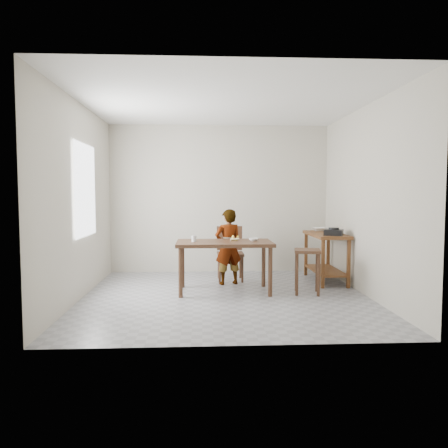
{
  "coord_description": "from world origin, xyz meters",
  "views": [
    {
      "loc": [
        -0.34,
        -6.06,
        1.45
      ],
      "look_at": [
        0.0,
        0.4,
        1.0
      ],
      "focal_mm": 35.0,
      "sensor_mm": 36.0,
      "label": 1
    }
  ],
  "objects": [
    {
      "name": "prep_counter",
      "position": [
        1.72,
        1.0,
        0.4
      ],
      "size": [
        0.5,
        1.2,
        0.8
      ],
      "primitive_type": null,
      "color": "#593419",
      "rests_on": "floor"
    },
    {
      "name": "glass_tumbler",
      "position": [
        -0.45,
        0.29,
        0.79
      ],
      "size": [
        0.08,
        0.08,
        0.09
      ],
      "primitive_type": "cylinder",
      "rotation": [
        0.0,
        0.0,
        -0.17
      ],
      "color": "silver",
      "rests_on": "dining_table"
    },
    {
      "name": "banana",
      "position": [
        0.16,
        0.39,
        0.78
      ],
      "size": [
        0.16,
        0.11,
        0.05
      ],
      "primitive_type": null,
      "rotation": [
        0.0,
        0.0,
        0.05
      ],
      "color": "#D9BE4F",
      "rests_on": "dining_table"
    },
    {
      "name": "floor",
      "position": [
        0.0,
        0.0,
        -0.02
      ],
      "size": [
        4.0,
        4.0,
        0.04
      ],
      "primitive_type": "cube",
      "color": "gray",
      "rests_on": "ground"
    },
    {
      "name": "dining_chair",
      "position": [
        0.14,
        1.15,
        0.45
      ],
      "size": [
        0.43,
        0.43,
        0.9
      ],
      "primitive_type": null,
      "rotation": [
        0.0,
        0.0,
        0.0
      ],
      "color": "#43291A",
      "rests_on": "floor"
    },
    {
      "name": "wall_left",
      "position": [
        -2.02,
        0.0,
        1.35
      ],
      "size": [
        0.04,
        4.0,
        2.7
      ],
      "primitive_type": "cube",
      "color": "beige",
      "rests_on": "ground"
    },
    {
      "name": "serving_bowl",
      "position": [
        1.72,
        1.42,
        0.83
      ],
      "size": [
        0.25,
        0.25,
        0.06
      ],
      "primitive_type": "imported",
      "rotation": [
        0.0,
        0.0,
        0.02
      ],
      "color": "silver",
      "rests_on": "prep_counter"
    },
    {
      "name": "child",
      "position": [
        0.09,
        0.84,
        0.6
      ],
      "size": [
        0.51,
        0.4,
        1.21
      ],
      "primitive_type": "imported",
      "rotation": [
        0.0,
        0.0,
        3.44
      ],
      "color": "silver",
      "rests_on": "floor"
    },
    {
      "name": "window_pane",
      "position": [
        -1.97,
        0.2,
        1.5
      ],
      "size": [
        0.02,
        1.1,
        1.3
      ],
      "primitive_type": "cube",
      "color": "white",
      "rests_on": "wall_left"
    },
    {
      "name": "wall_front",
      "position": [
        0.0,
        -2.02,
        1.35
      ],
      "size": [
        4.0,
        0.04,
        2.7
      ],
      "primitive_type": "cube",
      "color": "beige",
      "rests_on": "ground"
    },
    {
      "name": "small_bowl",
      "position": [
        0.43,
        0.34,
        0.77
      ],
      "size": [
        0.15,
        0.15,
        0.04
      ],
      "primitive_type": "imported",
      "rotation": [
        0.0,
        0.0,
        0.07
      ],
      "color": "silver",
      "rests_on": "dining_table"
    },
    {
      "name": "gas_burner",
      "position": [
        1.74,
        0.64,
        0.85
      ],
      "size": [
        0.36,
        0.36,
        0.09
      ],
      "primitive_type": "cube",
      "rotation": [
        0.0,
        0.0,
        -0.43
      ],
      "color": "black",
      "rests_on": "prep_counter"
    },
    {
      "name": "wall_back",
      "position": [
        0.0,
        2.02,
        1.35
      ],
      "size": [
        4.0,
        0.04,
        2.7
      ],
      "primitive_type": "cube",
      "color": "beige",
      "rests_on": "ground"
    },
    {
      "name": "wall_right",
      "position": [
        2.02,
        0.0,
        1.35
      ],
      "size": [
        0.04,
        4.0,
        2.7
      ],
      "primitive_type": "cube",
      "color": "beige",
      "rests_on": "ground"
    },
    {
      "name": "ceiling",
      "position": [
        0.0,
        0.0,
        2.72
      ],
      "size": [
        4.0,
        4.0,
        0.04
      ],
      "primitive_type": "cube",
      "color": "white",
      "rests_on": "wall_back"
    },
    {
      "name": "dining_table",
      "position": [
        0.0,
        0.3,
        0.38
      ],
      "size": [
        1.4,
        0.8,
        0.75
      ],
      "primitive_type": null,
      "color": "#43291A",
      "rests_on": "floor"
    },
    {
      "name": "stool",
      "position": [
        1.19,
        0.13,
        0.32
      ],
      "size": [
        0.43,
        0.43,
        0.65
      ],
      "primitive_type": null,
      "rotation": [
        0.0,
        0.0,
        -0.19
      ],
      "color": "#43291A",
      "rests_on": "floor"
    }
  ]
}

